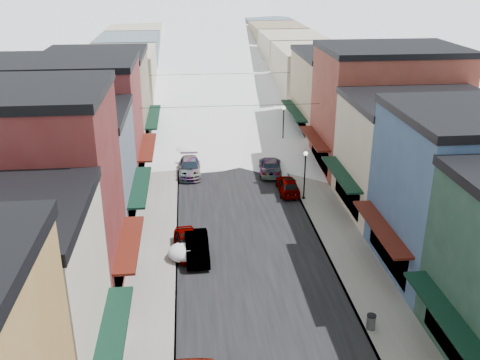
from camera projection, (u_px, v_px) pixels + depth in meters
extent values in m
cube|color=black|center=(219.00, 114.00, 69.25)|extent=(10.00, 160.00, 0.01)
cube|color=gray|center=(167.00, 115.00, 68.62)|extent=(3.20, 160.00, 0.15)
cube|color=gray|center=(269.00, 112.00, 69.83)|extent=(3.20, 160.00, 0.15)
cube|color=slate|center=(179.00, 115.00, 68.76)|extent=(0.10, 160.00, 0.15)
cube|color=slate|center=(257.00, 113.00, 69.69)|extent=(0.10, 160.00, 0.15)
cube|color=black|center=(113.00, 331.00, 23.60)|extent=(1.20, 6.80, 0.15)
cube|color=maroon|center=(13.00, 204.00, 29.35)|extent=(11.00, 8.00, 12.00)
cube|color=#4F160D|center=(130.00, 243.00, 30.97)|extent=(1.20, 6.80, 0.15)
cube|color=slate|center=(59.00, 176.00, 37.88)|extent=(10.00, 9.00, 8.50)
cube|color=black|center=(51.00, 114.00, 36.18)|extent=(10.20, 9.20, 0.50)
cube|color=black|center=(140.00, 187.00, 38.79)|extent=(1.20, 7.65, 0.15)
cube|color=maroon|center=(68.00, 127.00, 45.70)|extent=(12.00, 9.00, 10.50)
cube|color=black|center=(60.00, 62.00, 43.61)|extent=(12.20, 9.20, 0.50)
cube|color=#4F160D|center=(148.00, 147.00, 47.08)|extent=(1.20, 7.65, 0.15)
cube|color=#907B5E|center=(98.00, 104.00, 55.19)|extent=(10.00, 11.00, 9.50)
cube|color=black|center=(93.00, 54.00, 53.29)|extent=(10.20, 11.20, 0.50)
cube|color=black|center=(153.00, 117.00, 56.29)|extent=(1.20, 9.35, 0.15)
cube|color=black|center=(448.00, 317.00, 24.54)|extent=(1.20, 7.65, 0.15)
cube|color=#36547B|center=(472.00, 197.00, 32.66)|extent=(10.00, 9.00, 10.00)
cube|color=#4F160D|center=(381.00, 227.00, 32.83)|extent=(1.20, 7.65, 0.15)
cube|color=beige|center=(419.00, 158.00, 41.28)|extent=(11.00, 9.00, 8.50)
cube|color=black|center=(426.00, 101.00, 39.57)|extent=(11.20, 9.20, 0.50)
cube|color=black|center=(341.00, 174.00, 41.12)|extent=(1.20, 7.65, 0.15)
cube|color=maroon|center=(386.00, 112.00, 49.14)|extent=(12.00, 9.00, 11.00)
cube|color=black|center=(393.00, 49.00, 46.96)|extent=(12.20, 9.20, 0.50)
cube|color=#4F160D|center=(314.00, 138.00, 49.40)|extent=(1.20, 7.65, 0.15)
cube|color=tan|center=(344.00, 98.00, 58.63)|extent=(10.00, 11.00, 9.00)
cube|color=black|center=(347.00, 54.00, 56.83)|extent=(10.20, 11.20, 0.50)
cube|color=black|center=(293.00, 110.00, 58.61)|extent=(1.20, 9.35, 0.15)
cube|color=gray|center=(120.00, 82.00, 68.43)|extent=(9.00, 13.00, 8.00)
cube|color=gray|center=(311.00, 78.00, 70.73)|extent=(9.00, 13.00, 8.00)
cube|color=gray|center=(130.00, 63.00, 81.32)|extent=(9.00, 13.00, 8.00)
cube|color=gray|center=(291.00, 60.00, 83.62)|extent=(9.00, 13.00, 8.00)
cube|color=gray|center=(137.00, 49.00, 94.21)|extent=(9.00, 13.00, 8.00)
cube|color=gray|center=(277.00, 47.00, 96.51)|extent=(9.00, 13.00, 8.00)
cube|color=gray|center=(142.00, 39.00, 107.10)|extent=(9.00, 13.00, 8.00)
cube|color=gray|center=(266.00, 37.00, 109.40)|extent=(9.00, 13.00, 8.00)
cylinder|color=black|center=(231.00, 106.00, 48.49)|extent=(16.40, 0.04, 0.04)
cylinder|color=black|center=(220.00, 74.00, 62.30)|extent=(16.40, 0.04, 0.04)
imported|color=#9FA0A7|center=(188.00, 243.00, 36.10)|extent=(2.15, 4.31, 1.41)
imported|color=black|center=(197.00, 247.00, 35.57)|extent=(1.63, 4.40, 1.44)
imported|color=#AEB1B6|center=(190.00, 167.00, 49.37)|extent=(2.01, 4.92, 1.42)
imported|color=gray|center=(288.00, 185.00, 45.50)|extent=(1.73, 4.19, 1.42)
imported|color=black|center=(270.00, 166.00, 49.72)|extent=(2.60, 5.18, 1.44)
imported|color=#A2A5AA|center=(213.00, 106.00, 69.87)|extent=(2.06, 4.89, 1.65)
imported|color=#BBBBBD|center=(220.00, 97.00, 75.37)|extent=(2.73, 5.10, 1.36)
cylinder|color=#5A5E60|center=(371.00, 322.00, 28.42)|extent=(0.47, 0.47, 0.82)
cylinder|color=black|center=(372.00, 316.00, 28.26)|extent=(0.51, 0.51, 0.05)
cylinder|color=black|center=(304.00, 198.00, 44.29)|extent=(0.28, 0.28, 0.09)
cylinder|color=black|center=(305.00, 177.00, 43.59)|extent=(0.11, 0.11, 3.79)
sphere|color=white|center=(306.00, 154.00, 42.81)|extent=(0.34, 0.34, 0.34)
cylinder|color=black|center=(283.00, 146.00, 56.82)|extent=(0.30, 0.30, 0.10)
cylinder|color=black|center=(283.00, 128.00, 56.08)|extent=(0.12, 0.12, 4.01)
sphere|color=white|center=(284.00, 108.00, 55.26)|extent=(0.36, 0.36, 0.36)
ellipsoid|color=white|center=(188.00, 252.00, 35.30)|extent=(2.66, 2.25, 1.12)
ellipsoid|color=white|center=(191.00, 246.00, 36.53)|extent=(1.14, 1.02, 0.57)
ellipsoid|color=white|center=(185.00, 151.00, 54.30)|extent=(2.34, 1.98, 0.99)
ellipsoid|color=white|center=(187.00, 149.00, 55.52)|extent=(1.00, 0.90, 0.50)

